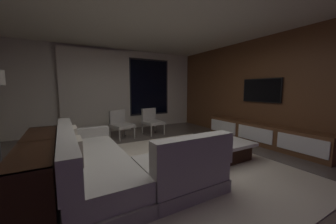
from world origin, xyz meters
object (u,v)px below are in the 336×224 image
(sectional_couch, at_px, (114,165))
(book_stack_on_coffee_table, at_px, (216,141))
(accent_chair_near_window, at_px, (152,120))
(console_table_behind_couch, at_px, (39,165))
(mounted_tv, at_px, (261,90))
(media_console, at_px, (262,135))
(accent_chair_by_curtain, at_px, (120,123))
(coffee_table, at_px, (215,148))

(sectional_couch, height_order, book_stack_on_coffee_table, sectional_couch)
(accent_chair_near_window, xyz_separation_m, console_table_behind_couch, (-2.70, -2.48, -0.02))
(sectional_couch, xyz_separation_m, mounted_tv, (3.87, 0.38, 1.06))
(accent_chair_near_window, relative_size, media_console, 0.25)
(book_stack_on_coffee_table, bearing_deg, accent_chair_near_window, 93.54)
(media_console, bearing_deg, accent_chair_by_curtain, 140.21)
(book_stack_on_coffee_table, xyz_separation_m, accent_chair_by_curtain, (-1.15, 2.63, 0.05))
(accent_chair_near_window, bearing_deg, book_stack_on_coffee_table, -86.46)
(accent_chair_near_window, distance_m, media_console, 3.09)
(book_stack_on_coffee_table, distance_m, console_table_behind_couch, 2.87)
(coffee_table, bearing_deg, mounted_tv, 8.98)
(sectional_couch, relative_size, media_console, 0.81)
(book_stack_on_coffee_table, bearing_deg, accent_chair_by_curtain, 113.63)
(media_console, bearing_deg, book_stack_on_coffee_table, -172.77)
(coffee_table, height_order, accent_chair_by_curtain, accent_chair_by_curtain)
(mounted_tv, xyz_separation_m, console_table_behind_couch, (-4.79, -0.25, -0.93))
(console_table_behind_couch, bearing_deg, media_console, 0.63)
(accent_chair_near_window, xyz_separation_m, accent_chair_by_curtain, (-0.99, -0.02, 0.00))
(book_stack_on_coffee_table, distance_m, accent_chair_near_window, 2.65)
(media_console, height_order, console_table_behind_couch, console_table_behind_couch)
(media_console, bearing_deg, coffee_table, -176.82)
(sectional_couch, bearing_deg, mounted_tv, 5.60)
(media_console, bearing_deg, mounted_tv, 47.61)
(coffee_table, bearing_deg, media_console, 3.18)
(accent_chair_by_curtain, bearing_deg, media_console, -39.79)
(media_console, height_order, mounted_tv, mounted_tv)
(book_stack_on_coffee_table, relative_size, mounted_tv, 0.28)
(coffee_table, height_order, mounted_tv, mounted_tv)
(accent_chair_near_window, height_order, console_table_behind_couch, accent_chair_near_window)
(mounted_tv, bearing_deg, coffee_table, -171.02)
(sectional_couch, bearing_deg, accent_chair_near_window, 55.56)
(coffee_table, distance_m, book_stack_on_coffee_table, 0.25)
(accent_chair_by_curtain, bearing_deg, book_stack_on_coffee_table, -66.37)
(accent_chair_by_curtain, distance_m, media_console, 3.77)
(accent_chair_by_curtain, bearing_deg, accent_chair_near_window, 1.27)
(mounted_tv, bearing_deg, accent_chair_by_curtain, 144.28)
(accent_chair_by_curtain, height_order, mounted_tv, mounted_tv)
(console_table_behind_couch, bearing_deg, mounted_tv, 2.98)
(book_stack_on_coffee_table, bearing_deg, console_table_behind_couch, 176.61)
(sectional_couch, relative_size, mounted_tv, 2.39)
(media_console, bearing_deg, accent_chair_near_window, 128.10)
(sectional_couch, xyz_separation_m, media_console, (3.69, 0.18, -0.04))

